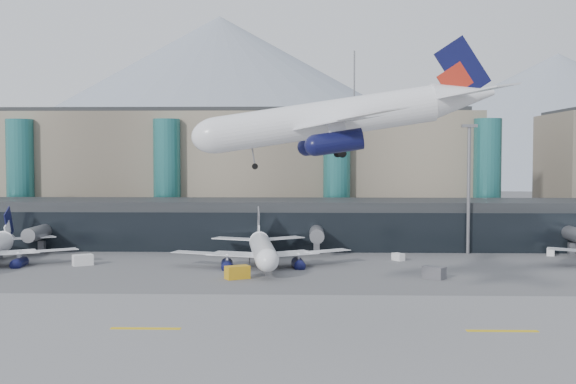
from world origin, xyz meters
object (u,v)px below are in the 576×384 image
(hero_jet, at_px, (356,106))
(veh_d, at_px, (551,252))
(jet_parked_mid, at_px, (262,242))
(veh_g, at_px, (398,257))
(veh_c, at_px, (434,273))
(lightmast_mid, at_px, (469,181))
(veh_b, at_px, (263,259))
(veh_h, at_px, (237,272))
(veh_a, at_px, (83,260))

(hero_jet, bearing_deg, veh_d, 50.20)
(jet_parked_mid, xyz_separation_m, veh_g, (24.97, 6.15, -3.40))
(veh_c, bearing_deg, veh_g, 139.18)
(lightmast_mid, xyz_separation_m, veh_b, (-39.86, -13.39, -13.68))
(jet_parked_mid, distance_m, veh_h, 14.96)
(hero_jet, xyz_separation_m, veh_c, (14.51, 31.05, -24.21))
(hero_jet, distance_m, veh_h, 41.97)
(jet_parked_mid, relative_size, veh_d, 12.69)
(veh_a, bearing_deg, lightmast_mid, -16.63)
(hero_jet, distance_m, veh_a, 67.13)
(veh_a, xyz_separation_m, veh_h, (28.81, -13.02, 0.07))
(veh_g, height_order, veh_h, veh_h)
(lightmast_mid, xyz_separation_m, hero_jet, (-26.20, -60.02, 10.76))
(lightmast_mid, bearing_deg, veh_b, -161.44)
(veh_d, bearing_deg, veh_g, 123.83)
(hero_jet, relative_size, veh_b, 14.33)
(lightmast_mid, bearing_deg, veh_h, -145.01)
(veh_h, bearing_deg, veh_d, -2.54)
(lightmast_mid, height_order, jet_parked_mid, lightmast_mid)
(lightmast_mid, xyz_separation_m, jet_parked_mid, (-39.90, -15.65, -10.34))
(jet_parked_mid, xyz_separation_m, veh_a, (-31.77, -1.33, -3.12))
(jet_parked_mid, distance_m, veh_a, 31.95)
(veh_g, bearing_deg, veh_b, -114.37)
(lightmast_mid, distance_m, jet_parked_mid, 44.09)
(veh_d, bearing_deg, veh_h, 135.61)
(veh_b, distance_m, veh_g, 25.23)
(veh_a, bearing_deg, veh_d, -20.22)
(lightmast_mid, distance_m, veh_h, 54.00)
(veh_a, xyz_separation_m, veh_c, (59.98, -11.99, 0.01))
(veh_b, xyz_separation_m, veh_c, (28.17, -15.58, 0.23))
(veh_c, height_order, veh_h, veh_h)
(veh_d, distance_m, veh_g, 31.46)
(veh_b, xyz_separation_m, veh_g, (24.93, 3.88, -0.06))
(veh_c, bearing_deg, veh_b, -169.22)
(lightmast_mid, height_order, veh_d, lightmast_mid)
(veh_a, distance_m, veh_c, 61.17)
(hero_jet, height_order, veh_a, hero_jet)
(veh_a, height_order, veh_c, veh_c)
(jet_parked_mid, relative_size, veh_a, 9.74)
(jet_parked_mid, bearing_deg, veh_b, -8.09)
(veh_h, bearing_deg, veh_a, 127.55)
(veh_b, bearing_deg, veh_g, -68.51)
(lightmast_mid, height_order, veh_h, lightmast_mid)
(hero_jet, height_order, veh_g, hero_jet)
(jet_parked_mid, bearing_deg, veh_h, 161.35)
(veh_d, height_order, veh_h, veh_h)
(veh_a, height_order, veh_h, veh_h)
(lightmast_mid, bearing_deg, jet_parked_mid, -158.58)
(lightmast_mid, distance_m, veh_b, 44.22)
(lightmast_mid, xyz_separation_m, veh_c, (-11.69, -28.96, -13.45))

